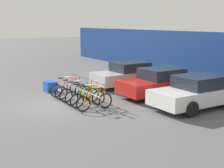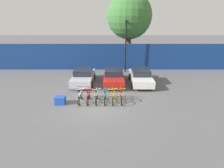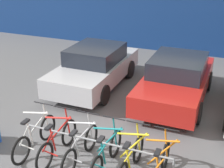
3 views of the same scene
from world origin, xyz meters
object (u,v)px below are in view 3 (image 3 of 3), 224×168
(bicycle_red, at_px, (58,142))
(bicycle_yellow, at_px, (131,161))
(car_silver, at_px, (95,67))
(bicycle_silver, at_px, (81,148))
(bicycle_orange, at_px, (159,168))
(bicycle_white, at_px, (35,137))
(car_red, at_px, (177,80))
(bicycle_teal, at_px, (106,155))
(bike_rack, at_px, (95,143))

(bicycle_red, height_order, bicycle_yellow, same)
(bicycle_yellow, bearing_deg, bicycle_red, 177.34)
(bicycle_yellow, xyz_separation_m, car_silver, (-2.72, 4.03, 0.31))
(bicycle_silver, bearing_deg, bicycle_orange, 0.95)
(bicycle_white, distance_m, bicycle_orange, 2.98)
(bicycle_red, xyz_separation_m, car_red, (1.87, 3.97, 0.31))
(bicycle_white, height_order, bicycle_teal, same)
(bicycle_white, height_order, bicycle_yellow, same)
(bicycle_silver, xyz_separation_m, bicycle_orange, (1.78, 0.00, 0.00))
(bicycle_silver, bearing_deg, bicycle_red, -179.05)
(bike_rack, relative_size, car_silver, 0.85)
(bike_rack, xyz_separation_m, car_red, (0.99, 3.82, 0.21))
(bicycle_silver, distance_m, bicycle_yellow, 1.17)
(bicycle_silver, relative_size, bicycle_orange, 1.00)
(bicycle_silver, height_order, bicycle_teal, same)
(bicycle_white, bearing_deg, car_silver, 96.04)
(bicycle_red, bearing_deg, bicycle_silver, -2.77)
(bicycle_red, distance_m, bicycle_silver, 0.59)
(bicycle_red, relative_size, bicycle_orange, 1.00)
(bicycle_silver, height_order, bicycle_yellow, same)
(bicycle_white, distance_m, car_silver, 4.06)
(bicycle_orange, xyz_separation_m, car_silver, (-3.33, 4.03, 0.31))
(bicycle_white, distance_m, bicycle_yellow, 2.37)
(bicycle_red, distance_m, bicycle_orange, 2.37)
(bicycle_teal, bearing_deg, car_silver, 117.24)
(bicycle_white, relative_size, bicycle_silver, 1.00)
(bicycle_red, relative_size, car_red, 0.41)
(bicycle_silver, relative_size, bicycle_teal, 1.00)
(bike_rack, bearing_deg, car_silver, 115.33)
(bike_rack, bearing_deg, car_red, 75.47)
(bicycle_red, height_order, bicycle_orange, same)
(bicycle_yellow, height_order, car_red, car_red)
(bicycle_orange, bearing_deg, bike_rack, 172.80)
(bike_rack, bearing_deg, bicycle_silver, -152.99)
(bicycle_yellow, distance_m, bicycle_orange, 0.61)
(car_silver, relative_size, car_red, 0.99)
(bicycle_teal, distance_m, bicycle_orange, 1.16)
(bike_rack, xyz_separation_m, bicycle_red, (-0.88, -0.15, -0.11))
(bike_rack, distance_m, bicycle_silver, 0.34)
(car_silver, xyz_separation_m, car_red, (2.83, -0.06, 0.00))
(bike_rack, distance_m, bicycle_orange, 1.50)
(bike_rack, bearing_deg, bicycle_white, -174.30)
(bicycle_red, bearing_deg, bike_rack, 6.82)
(bike_rack, distance_m, bicycle_teal, 0.38)
(bicycle_white, bearing_deg, bike_rack, 6.78)
(bicycle_yellow, relative_size, bicycle_orange, 1.00)
(bicycle_red, height_order, bicycle_teal, same)
(car_silver, bearing_deg, bike_rack, -64.67)
(bicycle_orange, height_order, car_silver, car_silver)
(bicycle_teal, height_order, car_red, car_red)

